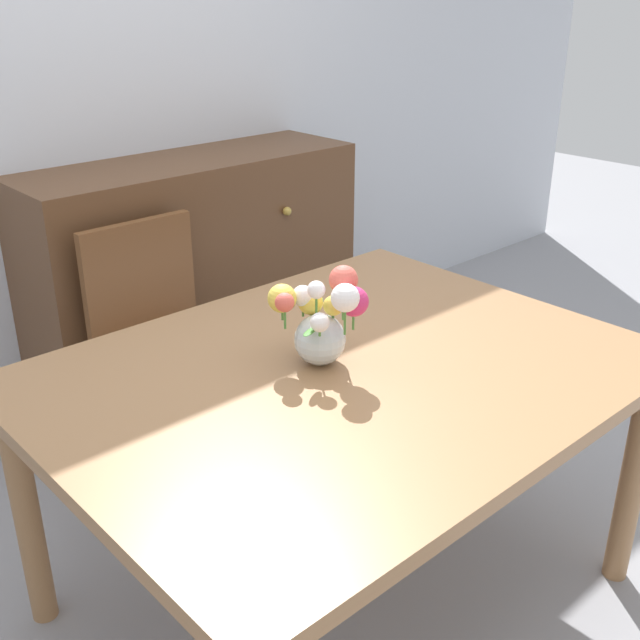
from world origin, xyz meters
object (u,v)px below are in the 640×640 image
object	(u,v)px
chair_far	(161,333)
flower_vase	(322,318)
dining_table	(342,395)
dresser	(197,278)

from	to	relation	value
chair_far	flower_vase	xyz separation A→B (m)	(-0.04, -0.87, 0.35)
flower_vase	dining_table	bearing A→B (deg)	-63.78
dresser	dining_table	bearing A→B (deg)	-108.30
dining_table	chair_far	world-z (taller)	chair_far
dresser	flower_vase	world-z (taller)	flower_vase
chair_far	flower_vase	distance (m)	0.94
dresser	flower_vase	bearing A→B (deg)	-109.96
dining_table	flower_vase	world-z (taller)	flower_vase
chair_far	dresser	world-z (taller)	dresser
dining_table	flower_vase	distance (m)	0.22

